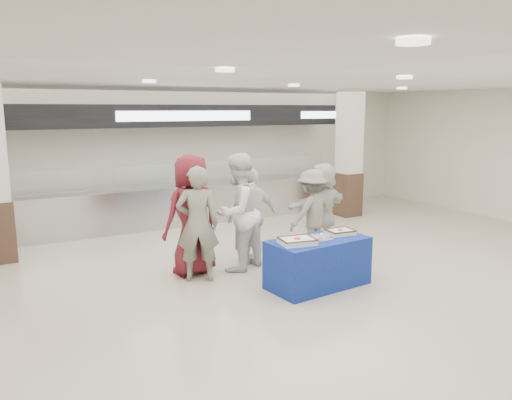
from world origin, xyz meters
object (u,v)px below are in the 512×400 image
civilian_maroon (192,215)px  chef_tall (238,212)px  cupcake_tray (318,237)px  chef_short (252,216)px  civilian_white (323,207)px  sheet_cake_right (340,231)px  soldier_b (312,212)px  soldier_a (198,224)px  sheet_cake_left (297,241)px  display_table (318,263)px

civilian_maroon → chef_tall: bearing=158.1°
cupcake_tray → chef_short: chef_short is taller
civilian_white → civilian_maroon: bearing=-13.3°
cupcake_tray → civilian_maroon: (-1.43, 1.53, 0.22)m
sheet_cake_right → soldier_b: size_ratio=0.27×
cupcake_tray → civilian_maroon: 2.11m
soldier_a → soldier_b: bearing=-149.2°
civilian_maroon → soldier_b: civilian_maroon is taller
cupcake_tray → soldier_b: size_ratio=0.26×
sheet_cake_left → soldier_b: soldier_b is taller
sheet_cake_right → soldier_b: (0.45, 1.39, 0.01)m
civilian_maroon → chef_short: (1.17, 0.07, -0.15)m
chef_short → soldier_a: bearing=13.3°
civilian_maroon → soldier_a: (-0.04, -0.34, -0.08)m
soldier_a → chef_tall: size_ratio=0.93×
sheet_cake_right → soldier_a: bearing=151.3°
soldier_a → sheet_cake_left: bearing=154.2°
civilian_maroon → sheet_cake_right: bearing=132.8°
display_table → chef_short: 1.67m
cupcake_tray → chef_tall: 1.55m
display_table → soldier_b: 1.79m
sheet_cake_left → sheet_cake_right: sheet_cake_left is taller
display_table → sheet_cake_right: (0.48, 0.08, 0.42)m
soldier_a → chef_short: (1.22, 0.42, -0.08)m
sheet_cake_left → soldier_a: soldier_a is taller
civilian_maroon → civilian_white: (2.73, 0.09, -0.14)m
soldier_a → chef_short: size_ratio=1.09×
cupcake_tray → soldier_b: bearing=57.4°
sheet_cake_right → civilian_white: size_ratio=0.26×
sheet_cake_right → civilian_white: civilian_white is taller
soldier_a → civilian_white: bearing=-147.4°
chef_short → civilian_white: size_ratio=0.99×
sheet_cake_right → cupcake_tray: sheet_cake_right is taller
sheet_cake_left → cupcake_tray: (0.42, 0.05, -0.02)m
cupcake_tray → display_table: bearing=50.4°
sheet_cake_right → chef_tall: size_ratio=0.22×
sheet_cake_right → soldier_a: 2.26m
sheet_cake_left → cupcake_tray: sheet_cake_left is taller
civilian_maroon → soldier_a: bearing=71.9°
sheet_cake_right → civilian_maroon: bearing=143.6°
sheet_cake_left → civilian_white: (1.72, 1.67, 0.05)m
civilian_white → cupcake_tray: bearing=36.1°
sheet_cake_left → soldier_a: size_ratio=0.30×
chef_tall → civilian_white: chef_tall is taller
soldier_b → civilian_maroon: bearing=-11.5°
cupcake_tray → soldier_a: (-1.48, 1.18, 0.14)m
civilian_maroon → soldier_b: size_ratio=1.24×
chef_tall → soldier_a: bearing=-11.0°
display_table → soldier_a: bearing=137.3°
display_table → soldier_a: (-1.50, 1.16, 0.55)m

